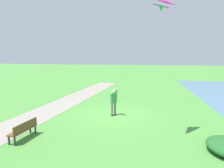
# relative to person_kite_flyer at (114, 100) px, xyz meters

# --- Properties ---
(ground_plane) EXTENTS (120.00, 120.00, 0.00)m
(ground_plane) POSITION_rel_person_kite_flyer_xyz_m (-0.10, -0.06, -1.05)
(ground_plane) COLOR #4C8E3D
(walkway_path) EXTENTS (6.56, 32.04, 0.02)m
(walkway_path) POSITION_rel_person_kite_flyer_xyz_m (5.07, 1.94, -1.04)
(walkway_path) COLOR gray
(walkway_path) RESTS_ON ground
(person_kite_flyer) EXTENTS (0.57, 0.61, 1.83)m
(person_kite_flyer) POSITION_rel_person_kite_flyer_xyz_m (0.00, 0.00, 0.00)
(person_kite_flyer) COLOR #232328
(person_kite_flyer) RESTS_ON ground
(flying_kite) EXTENTS (2.72, 3.22, 4.75)m
(flying_kite) POSITION_rel_person_kite_flyer_xyz_m (-2.38, 2.91, 5.11)
(flying_kite) COLOR #E02D9E
(park_bench_near_walkway) EXTENTS (0.63, 1.54, 0.88)m
(park_bench_near_walkway) POSITION_rel_person_kite_flyer_xyz_m (3.67, 4.14, -0.54)
(park_bench_near_walkway) COLOR brown
(park_bench_near_walkway) RESTS_ON ground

